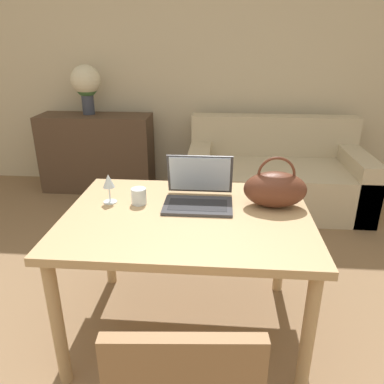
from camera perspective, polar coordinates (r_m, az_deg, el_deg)
wall_back at (r=4.12m, az=1.10°, el=19.72°), size 10.00×0.06×2.70m
dining_table at (r=1.92m, az=-0.72°, el=-5.63°), size 1.23×0.92×0.72m
couch at (r=3.76m, az=12.44°, el=2.23°), size 1.67×0.95×0.82m
sideboard at (r=4.15m, az=-14.20°, el=5.79°), size 1.16×0.40×0.81m
laptop at (r=1.99m, az=1.05°, el=0.23°), size 0.36×0.31×0.24m
drinking_glass at (r=2.00m, az=-8.10°, el=-0.63°), size 0.08×0.08×0.09m
wine_glass at (r=2.02m, az=-12.58°, el=1.33°), size 0.07×0.07×0.16m
handbag at (r=1.97m, az=12.55°, el=0.47°), size 0.32×0.18×0.27m
flower_vase at (r=4.08m, az=-15.85°, el=15.62°), size 0.30×0.30×0.49m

